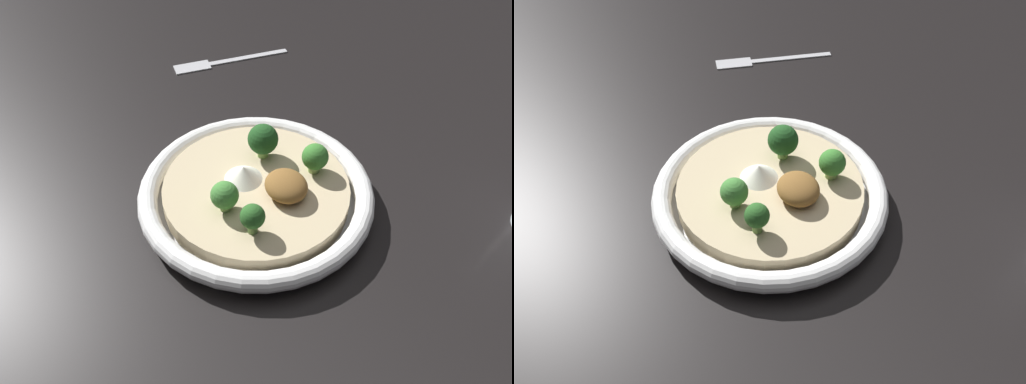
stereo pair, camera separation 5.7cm
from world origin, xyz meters
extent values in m
plane|color=black|center=(0.00, 0.00, 0.00)|extent=(6.00, 6.00, 0.00)
cylinder|color=white|center=(0.00, 0.00, 0.00)|extent=(0.25, 0.25, 0.01)
torus|color=white|center=(0.00, 0.00, 0.02)|extent=(0.27, 0.27, 0.02)
cylinder|color=#CCB78E|center=(0.00, 0.00, 0.02)|extent=(0.21, 0.21, 0.02)
cone|color=white|center=(0.02, 0.01, 0.04)|extent=(0.04, 0.04, 0.02)
ellipsoid|color=brown|center=(-0.03, -0.02, 0.04)|extent=(0.05, 0.05, 0.03)
cylinder|color=#84A856|center=(-0.01, -0.07, 0.04)|extent=(0.01, 0.01, 0.02)
sphere|color=#387A2D|center=(-0.01, -0.07, 0.05)|extent=(0.03, 0.03, 0.03)
cylinder|color=#668E47|center=(-0.06, 0.03, 0.04)|extent=(0.01, 0.01, 0.02)
sphere|color=#285B23|center=(-0.06, 0.03, 0.06)|extent=(0.03, 0.03, 0.03)
cylinder|color=#759E4C|center=(0.04, -0.03, 0.04)|extent=(0.01, 0.01, 0.02)
sphere|color=#1E4C1E|center=(0.04, -0.03, 0.06)|extent=(0.04, 0.04, 0.04)
cylinder|color=#668E47|center=(-0.02, 0.05, 0.04)|extent=(0.01, 0.01, 0.02)
sphere|color=#428438|center=(-0.02, 0.05, 0.05)|extent=(0.03, 0.03, 0.03)
cube|color=#B7B7BC|center=(0.30, -0.14, 0.00)|extent=(0.03, 0.13, 0.00)
cube|color=#B7B7BC|center=(0.31, -0.05, 0.00)|extent=(0.03, 0.06, 0.00)
camera|label=1|loc=(-0.36, 0.19, 0.43)|focal=35.00mm
camera|label=2|loc=(-0.38, 0.13, 0.43)|focal=35.00mm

